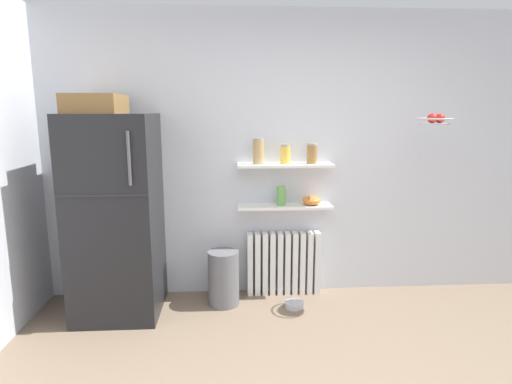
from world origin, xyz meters
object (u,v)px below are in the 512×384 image
(pet_food_bowl, at_px, (294,305))
(hanging_fruit_basket, at_px, (435,120))
(storage_jar_2, at_px, (312,154))
(shelf_bowl, at_px, (312,200))
(refrigerator, at_px, (116,212))
(vase, at_px, (281,196))
(trash_bin, at_px, (224,278))
(storage_jar_0, at_px, (259,151))
(storage_jar_1, at_px, (285,154))
(radiator, at_px, (283,263))

(pet_food_bowl, xyz_separation_m, hanging_fruit_basket, (1.12, -0.07, 1.62))
(storage_jar_2, xyz_separation_m, shelf_bowl, (0.01, 0.00, -0.43))
(storage_jar_2, bearing_deg, hanging_fruit_basket, -20.18)
(storage_jar_2, height_order, shelf_bowl, storage_jar_2)
(shelf_bowl, bearing_deg, refrigerator, -171.98)
(vase, relative_size, trash_bin, 0.35)
(storage_jar_0, distance_m, storage_jar_1, 0.24)
(refrigerator, distance_m, trash_bin, 1.10)
(trash_bin, height_order, pet_food_bowl, trash_bin)
(storage_jar_1, bearing_deg, refrigerator, -170.64)
(storage_jar_1, bearing_deg, storage_jar_0, 180.00)
(refrigerator, bearing_deg, storage_jar_2, 8.06)
(shelf_bowl, height_order, hanging_fruit_basket, hanging_fruit_basket)
(pet_food_bowl, relative_size, hanging_fruit_basket, 0.58)
(vase, bearing_deg, shelf_bowl, 0.00)
(trash_bin, bearing_deg, hanging_fruit_basket, -5.74)
(trash_bin, bearing_deg, pet_food_bowl, -9.50)
(shelf_bowl, bearing_deg, storage_jar_0, 180.00)
(storage_jar_0, bearing_deg, refrigerator, -168.83)
(radiator, height_order, shelf_bowl, shelf_bowl)
(storage_jar_0, height_order, storage_jar_1, storage_jar_0)
(pet_food_bowl, bearing_deg, storage_jar_1, 102.88)
(storage_jar_2, height_order, trash_bin, storage_jar_2)
(trash_bin, height_order, hanging_fruit_basket, hanging_fruit_basket)
(vase, bearing_deg, storage_jar_0, 180.00)
(storage_jar_2, distance_m, hanging_fruit_basket, 1.05)
(storage_jar_0, relative_size, trash_bin, 0.47)
(storage_jar_1, distance_m, storage_jar_2, 0.24)
(vase, xyz_separation_m, shelf_bowl, (0.28, 0.00, -0.05))
(radiator, relative_size, vase, 3.97)
(vase, relative_size, pet_food_bowl, 1.03)
(shelf_bowl, bearing_deg, storage_jar_2, 180.00)
(refrigerator, height_order, radiator, refrigerator)
(storage_jar_2, xyz_separation_m, vase, (-0.27, 0.00, -0.38))
(storage_jar_0, distance_m, pet_food_bowl, 1.40)
(shelf_bowl, bearing_deg, storage_jar_1, -180.00)
(refrigerator, bearing_deg, storage_jar_1, 9.36)
(storage_jar_2, bearing_deg, refrigerator, -171.94)
(shelf_bowl, bearing_deg, trash_bin, -168.11)
(storage_jar_0, xyz_separation_m, hanging_fruit_basket, (1.42, -0.35, 0.28))
(shelf_bowl, distance_m, pet_food_bowl, 0.94)
(vase, xyz_separation_m, hanging_fruit_basket, (1.21, -0.35, 0.69))
(storage_jar_0, xyz_separation_m, pet_food_bowl, (0.30, -0.28, -1.34))
(refrigerator, height_order, shelf_bowl, refrigerator)
(vase, height_order, trash_bin, vase)
(refrigerator, height_order, storage_jar_2, refrigerator)
(hanging_fruit_basket, bearing_deg, storage_jar_1, 163.68)
(shelf_bowl, relative_size, pet_food_bowl, 1.05)
(storage_jar_0, xyz_separation_m, shelf_bowl, (0.49, 0.00, -0.45))
(storage_jar_2, distance_m, vase, 0.47)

